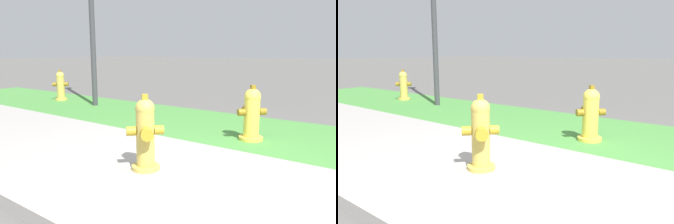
# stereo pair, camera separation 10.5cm
# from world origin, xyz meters

# --- Properties ---
(ground_plane) EXTENTS (120.00, 120.00, 0.00)m
(ground_plane) POSITION_xyz_m (0.00, 0.00, 0.00)
(ground_plane) COLOR #5B5956
(sidewalk_pavement) EXTENTS (18.00, 2.20, 0.01)m
(sidewalk_pavement) POSITION_xyz_m (0.00, 0.00, 0.01)
(sidewalk_pavement) COLOR #9E9993
(sidewalk_pavement) RESTS_ON ground
(grass_verge) EXTENTS (18.00, 2.12, 0.01)m
(grass_verge) POSITION_xyz_m (0.00, 2.16, 0.00)
(grass_verge) COLOR #47893D
(grass_verge) RESTS_ON ground
(fire_hydrant_near_corner) EXTENTS (0.34, 0.34, 0.73)m
(fire_hydrant_near_corner) POSITION_xyz_m (-5.39, 2.33, 0.35)
(fire_hydrant_near_corner) COLOR gold
(fire_hydrant_near_corner) RESTS_ON ground
(fire_hydrant_by_grass_verge) EXTENTS (0.35, 0.35, 0.72)m
(fire_hydrant_by_grass_verge) POSITION_xyz_m (-0.34, 1.67, 0.35)
(fire_hydrant_by_grass_verge) COLOR yellow
(fire_hydrant_by_grass_verge) RESTS_ON ground
(fire_hydrant_across_street) EXTENTS (0.33, 0.33, 0.75)m
(fire_hydrant_across_street) POSITION_xyz_m (-0.70, -0.01, 0.36)
(fire_hydrant_across_street) COLOR gold
(fire_hydrant_across_street) RESTS_ON ground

